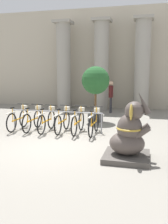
{
  "coord_description": "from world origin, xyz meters",
  "views": [
    {
      "loc": [
        2.66,
        -6.81,
        2.27
      ],
      "look_at": [
        0.75,
        0.64,
        1.0
      ],
      "focal_mm": 40.0,
      "sensor_mm": 36.0,
      "label": 1
    }
  ],
  "objects_px": {
    "bicycle_4": "(78,122)",
    "potted_tree": "(96,84)",
    "elephant_statue": "(129,137)",
    "bicycle_5": "(94,123)",
    "bicycle_3": "(63,121)",
    "bicycle_0": "(18,119)",
    "bicycle_2": "(47,121)",
    "person_pedestrian": "(111,94)",
    "bicycle_1": "(33,120)"
  },
  "relations": [
    {
      "from": "bicycle_4",
      "to": "potted_tree",
      "type": "xyz_separation_m",
      "value": [
        0.18,
        2.26,
        1.3
      ]
    },
    {
      "from": "elephant_statue",
      "to": "bicycle_5",
      "type": "bearing_deg",
      "value": 121.21
    },
    {
      "from": "bicycle_5",
      "to": "bicycle_3",
      "type": "bearing_deg",
      "value": 177.69
    },
    {
      "from": "bicycle_0",
      "to": "elephant_statue",
      "type": "distance_m",
      "value": 5.02
    },
    {
      "from": "bicycle_2",
      "to": "bicycle_5",
      "type": "distance_m",
      "value": 1.81
    },
    {
      "from": "person_pedestrian",
      "to": "bicycle_3",
      "type": "bearing_deg",
      "value": -103.17
    },
    {
      "from": "bicycle_2",
      "to": "bicycle_3",
      "type": "relative_size",
      "value": 1.0
    },
    {
      "from": "bicycle_2",
      "to": "bicycle_3",
      "type": "bearing_deg",
      "value": 6.83
    },
    {
      "from": "bicycle_2",
      "to": "bicycle_3",
      "type": "height_order",
      "value": "same"
    },
    {
      "from": "bicycle_0",
      "to": "bicycle_5",
      "type": "bearing_deg",
      "value": 0.05
    },
    {
      "from": "bicycle_2",
      "to": "bicycle_5",
      "type": "xyz_separation_m",
      "value": [
        1.81,
        0.02,
        0.0
      ]
    },
    {
      "from": "bicycle_4",
      "to": "bicycle_5",
      "type": "relative_size",
      "value": 1.0
    },
    {
      "from": "bicycle_1",
      "to": "elephant_statue",
      "type": "height_order",
      "value": "elephant_statue"
    },
    {
      "from": "bicycle_4",
      "to": "bicycle_5",
      "type": "bearing_deg",
      "value": -3.03
    },
    {
      "from": "bicycle_2",
      "to": "potted_tree",
      "type": "distance_m",
      "value": 2.99
    },
    {
      "from": "bicycle_2",
      "to": "elephant_statue",
      "type": "distance_m",
      "value": 3.98
    },
    {
      "from": "bicycle_0",
      "to": "bicycle_5",
      "type": "xyz_separation_m",
      "value": [
        3.02,
        0.0,
        0.0
      ]
    },
    {
      "from": "bicycle_4",
      "to": "bicycle_2",
      "type": "bearing_deg",
      "value": -177.36
    },
    {
      "from": "elephant_statue",
      "to": "person_pedestrian",
      "type": "distance_m",
      "value": 7.31
    },
    {
      "from": "bicycle_2",
      "to": "potted_tree",
      "type": "relative_size",
      "value": 0.68
    },
    {
      "from": "bicycle_4",
      "to": "bicycle_0",
      "type": "bearing_deg",
      "value": -179.18
    },
    {
      "from": "bicycle_0",
      "to": "person_pedestrian",
      "type": "relative_size",
      "value": 0.97
    },
    {
      "from": "bicycle_1",
      "to": "bicycle_3",
      "type": "distance_m",
      "value": 1.21
    },
    {
      "from": "bicycle_1",
      "to": "elephant_statue",
      "type": "distance_m",
      "value": 4.51
    },
    {
      "from": "bicycle_3",
      "to": "bicycle_5",
      "type": "height_order",
      "value": "same"
    },
    {
      "from": "potted_tree",
      "to": "person_pedestrian",
      "type": "bearing_deg",
      "value": 82.49
    },
    {
      "from": "bicycle_1",
      "to": "bicycle_2",
      "type": "relative_size",
      "value": 1.0
    },
    {
      "from": "bicycle_0",
      "to": "bicycle_3",
      "type": "relative_size",
      "value": 1.0
    },
    {
      "from": "bicycle_2",
      "to": "person_pedestrian",
      "type": "relative_size",
      "value": 0.97
    },
    {
      "from": "bicycle_0",
      "to": "bicycle_5",
      "type": "height_order",
      "value": "same"
    },
    {
      "from": "bicycle_2",
      "to": "bicycle_1",
      "type": "bearing_deg",
      "value": 175.83
    },
    {
      "from": "bicycle_5",
      "to": "person_pedestrian",
      "type": "relative_size",
      "value": 0.97
    },
    {
      "from": "elephant_statue",
      "to": "person_pedestrian",
      "type": "xyz_separation_m",
      "value": [
        -1.52,
        7.14,
        0.44
      ]
    },
    {
      "from": "bicycle_2",
      "to": "potted_tree",
      "type": "xyz_separation_m",
      "value": [
        1.38,
        2.31,
        1.3
      ]
    },
    {
      "from": "bicycle_0",
      "to": "elephant_statue",
      "type": "relative_size",
      "value": 0.95
    },
    {
      "from": "bicycle_1",
      "to": "bicycle_0",
      "type": "bearing_deg",
      "value": -177.82
    },
    {
      "from": "bicycle_3",
      "to": "bicycle_5",
      "type": "relative_size",
      "value": 1.0
    },
    {
      "from": "elephant_statue",
      "to": "bicycle_4",
      "type": "bearing_deg",
      "value": 130.44
    },
    {
      "from": "bicycle_0",
      "to": "bicycle_4",
      "type": "height_order",
      "value": "same"
    },
    {
      "from": "bicycle_0",
      "to": "elephant_statue",
      "type": "height_order",
      "value": "elephant_statue"
    },
    {
      "from": "bicycle_1",
      "to": "bicycle_3",
      "type": "xyz_separation_m",
      "value": [
        1.21,
        0.03,
        0.0
      ]
    },
    {
      "from": "bicycle_0",
      "to": "potted_tree",
      "type": "distance_m",
      "value": 3.69
    },
    {
      "from": "bicycle_5",
      "to": "bicycle_2",
      "type": "bearing_deg",
      "value": -179.25
    },
    {
      "from": "person_pedestrian",
      "to": "bicycle_0",
      "type": "bearing_deg",
      "value": -121.36
    },
    {
      "from": "bicycle_2",
      "to": "bicycle_4",
      "type": "bearing_deg",
      "value": 2.64
    },
    {
      "from": "bicycle_0",
      "to": "bicycle_2",
      "type": "xyz_separation_m",
      "value": [
        1.21,
        -0.02,
        0.0
      ]
    },
    {
      "from": "bicycle_1",
      "to": "elephant_statue",
      "type": "xyz_separation_m",
      "value": [
        3.83,
        -2.36,
        0.19
      ]
    },
    {
      "from": "bicycle_0",
      "to": "person_pedestrian",
      "type": "xyz_separation_m",
      "value": [
        2.92,
        4.8,
        0.63
      ]
    },
    {
      "from": "bicycle_1",
      "to": "bicycle_2",
      "type": "xyz_separation_m",
      "value": [
        0.6,
        -0.04,
        0.0
      ]
    },
    {
      "from": "bicycle_2",
      "to": "bicycle_4",
      "type": "height_order",
      "value": "same"
    }
  ]
}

